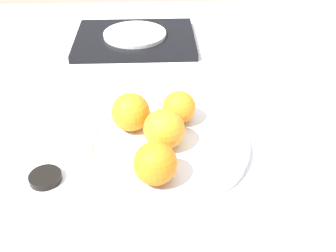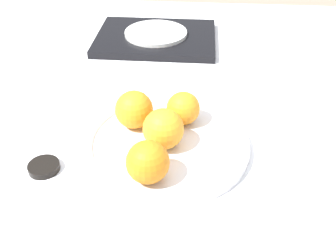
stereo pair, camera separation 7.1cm
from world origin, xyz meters
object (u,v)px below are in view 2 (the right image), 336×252
(serving_tray, at_px, (156,38))
(orange_0, at_px, (148,162))
(orange_1, at_px, (163,129))
(orange_3, at_px, (183,108))
(soy_dish, at_px, (44,167))
(side_plate, at_px, (156,33))
(orange_2, at_px, (134,110))
(fruit_platter, at_px, (168,143))

(serving_tray, bearing_deg, orange_0, -85.08)
(serving_tray, bearing_deg, orange_1, -82.19)
(orange_3, xyz_separation_m, soy_dish, (-0.23, -0.14, -0.04))
(soy_dish, bearing_deg, side_plate, 75.99)
(orange_2, distance_m, orange_3, 0.09)
(orange_2, relative_size, side_plate, 0.42)
(fruit_platter, relative_size, serving_tray, 0.91)
(orange_1, bearing_deg, orange_2, 137.10)
(orange_2, bearing_deg, orange_3, 10.95)
(serving_tray, relative_size, soy_dish, 6.06)
(orange_0, relative_size, side_plate, 0.41)
(soy_dish, bearing_deg, orange_0, -6.57)
(orange_2, bearing_deg, orange_0, -73.06)
(orange_0, xyz_separation_m, orange_3, (0.05, 0.16, -0.00))
(orange_1, bearing_deg, side_plate, 97.81)
(fruit_platter, distance_m, orange_2, 0.09)
(orange_0, xyz_separation_m, orange_1, (0.02, 0.09, 0.00))
(serving_tray, bearing_deg, soy_dish, -104.01)
(side_plate, bearing_deg, soy_dish, -104.01)
(orange_1, height_order, orange_2, same)
(fruit_platter, relative_size, orange_2, 4.12)
(orange_2, height_order, soy_dish, orange_2)
(orange_2, bearing_deg, soy_dish, -138.76)
(fruit_platter, height_order, soy_dish, fruit_platter)
(fruit_platter, bearing_deg, serving_tray, 98.87)
(fruit_platter, xyz_separation_m, orange_0, (-0.02, -0.10, 0.04))
(orange_1, height_order, side_plate, orange_1)
(serving_tray, height_order, soy_dish, serving_tray)
(serving_tray, height_order, side_plate, side_plate)
(orange_1, bearing_deg, soy_dish, -161.67)
(fruit_platter, relative_size, orange_0, 4.23)
(orange_1, bearing_deg, orange_0, -100.81)
(side_plate, bearing_deg, fruit_platter, -81.13)
(orange_0, relative_size, orange_2, 0.97)
(orange_0, height_order, soy_dish, orange_0)
(orange_0, distance_m, orange_2, 0.15)
(side_plate, xyz_separation_m, soy_dish, (-0.14, -0.55, -0.02))
(fruit_platter, xyz_separation_m, orange_3, (0.02, 0.06, 0.04))
(orange_2, xyz_separation_m, serving_tray, (-0.00, 0.43, -0.04))
(orange_0, distance_m, serving_tray, 0.57)
(fruit_platter, distance_m, orange_1, 0.04)
(fruit_platter, xyz_separation_m, orange_1, (-0.01, -0.01, 0.04))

